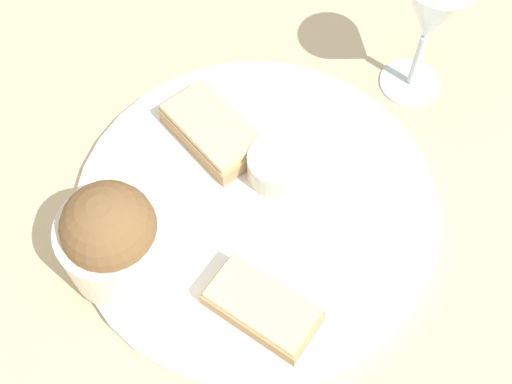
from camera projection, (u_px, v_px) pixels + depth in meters
ground_plane at (256, 209)px, 0.61m from camera, size 4.00×4.00×0.00m
dinner_plate at (256, 206)px, 0.60m from camera, size 0.34×0.34×0.01m
salad_bowl at (113, 237)px, 0.53m from camera, size 0.09×0.09×0.10m
sauce_ramekin at (278, 165)px, 0.60m from camera, size 0.06×0.06×0.03m
cheese_toast_near at (213, 130)px, 0.62m from camera, size 0.10×0.06×0.03m
cheese_toast_far at (262, 307)px, 0.53m from camera, size 0.10×0.07×0.03m
wine_glass at (429, 14)px, 0.60m from camera, size 0.07×0.07×0.14m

